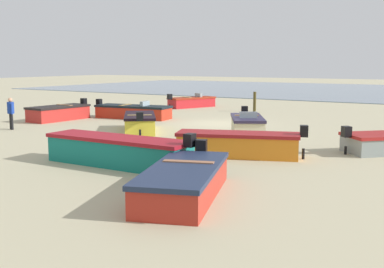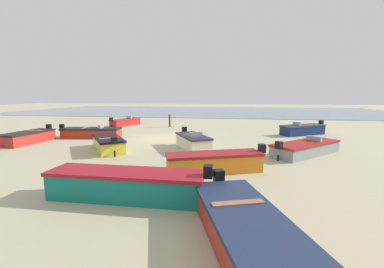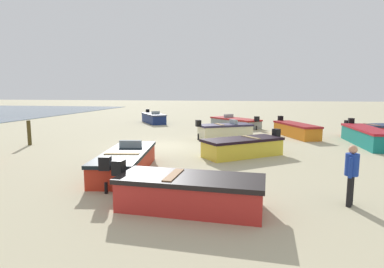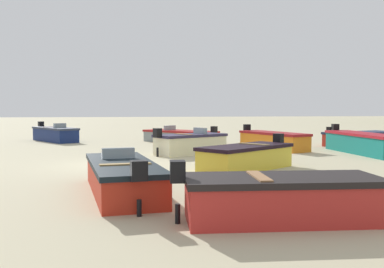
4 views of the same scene
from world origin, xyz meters
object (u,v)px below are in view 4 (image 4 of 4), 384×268
boat_navy_7 (55,134)px  boat_red_5 (281,198)px  boat_yellow_6 (246,157)px  boat_orange_8 (273,140)px  boat_red_2 (122,177)px  boat_teal_3 (363,143)px  boat_grey_0 (180,136)px  boat_red_9 (360,139)px  boat_cream_4 (190,144)px

boat_navy_7 → boat_red_5: bearing=77.1°
boat_yellow_6 → boat_orange_8: (-6.99, 3.36, 0.02)m
boat_red_2 → boat_navy_7: 18.23m
boat_teal_3 → boat_orange_8: bearing=-39.0°
boat_grey_0 → boat_red_9: boat_red_9 is taller
boat_grey_0 → boat_red_2: bearing=-145.4°
boat_red_9 → boat_teal_3: bearing=-46.6°
boat_navy_7 → boat_red_9: bearing=129.1°
boat_yellow_6 → boat_red_9: (-8.07, 8.79, -0.03)m
boat_red_5 → boat_red_9: size_ratio=0.87×
boat_red_2 → boat_cream_4: size_ratio=1.39×
boat_red_5 → boat_orange_8: bearing=165.4°
boat_grey_0 → boat_yellow_6: 12.10m
boat_navy_7 → boat_teal_3: bearing=115.5°
boat_orange_8 → boat_red_2: bearing=34.7°
boat_teal_3 → boat_red_9: 4.31m
boat_cream_4 → boat_red_5: (12.20, -0.05, -0.04)m
boat_red_5 → boat_orange_8: size_ratio=0.87×
boat_grey_0 → boat_teal_3: (7.82, 7.60, 0.11)m
boat_grey_0 → boat_red_5: bearing=-134.4°
boat_red_2 → boat_red_9: size_ratio=1.08×
boat_red_5 → boat_cream_4: bearing=-176.6°
boat_red_2 → boat_grey_0: bearing=69.9°
boat_yellow_6 → boat_red_5: bearing=132.3°
boat_teal_3 → boat_red_9: bearing=-118.2°
boat_red_2 → boat_red_5: size_ratio=1.25×
boat_navy_7 → boat_orange_8: bearing=117.4°
boat_teal_3 → boat_navy_7: size_ratio=1.30×
boat_teal_3 → boat_orange_8: (-2.73, -3.42, -0.04)m
boat_cream_4 → boat_navy_7: (-8.72, -7.33, -0.02)m
boat_red_2 → boat_teal_3: 13.62m
boat_red_5 → boat_orange_8: (-13.92, 4.61, 0.01)m
boat_grey_0 → boat_cream_4: size_ratio=1.28×
boat_red_2 → boat_teal_3: bearing=28.0°
boat_grey_0 → boat_red_5: 19.02m
boat_cream_4 → boat_red_9: size_ratio=0.78×
boat_grey_0 → boat_red_2: size_ratio=0.92×
boat_grey_0 → boat_cream_4: boat_cream_4 is taller
boat_orange_8 → boat_red_9: size_ratio=1.00×
boat_teal_3 → boat_cream_4: size_ratio=1.53×
boat_grey_0 → boat_red_5: boat_red_5 is taller
boat_cream_4 → boat_navy_7: boat_cream_4 is taller
boat_yellow_6 → boat_grey_0: bearing=-33.6°
boat_teal_3 → boat_navy_7: boat_teal_3 is taller
boat_red_2 → boat_red_9: boat_red_2 is taller
boat_red_5 → boat_navy_7: 22.15m
boat_cream_4 → boat_red_9: boat_cream_4 is taller
boat_navy_7 → boat_red_9: (5.92, 17.32, -0.06)m
boat_grey_0 → boat_red_2: (15.81, -3.42, 0.03)m
boat_orange_8 → boat_grey_0: bearing=-70.5°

